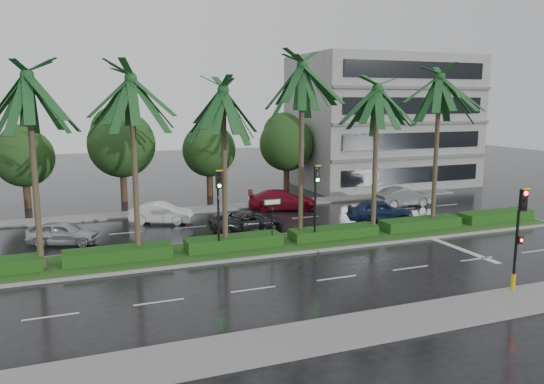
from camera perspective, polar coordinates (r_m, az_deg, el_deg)
name	(u,v)px	position (r m, az deg, el deg)	size (l,w,h in m)	color
ground	(293,249)	(28.78, 2.24, -6.20)	(120.00, 120.00, 0.00)	black
near_sidewalk	(405,321)	(20.36, 14.09, -13.27)	(40.00, 2.40, 0.12)	slate
far_sidewalk	(229,207)	(39.75, -4.67, -1.64)	(40.00, 2.00, 0.12)	slate
median	(286,243)	(29.65, 1.47, -5.56)	(36.00, 4.00, 0.15)	gray
hedge	(286,237)	(29.55, 1.47, -4.86)	(35.20, 1.40, 0.60)	#154313
lane_markings	(346,246)	(29.72, 7.98, -5.76)	(34.00, 13.06, 0.01)	silver
palm_row	(264,92)	(28.14, -0.85, 10.71)	(26.30, 4.20, 10.48)	#3C3422
signal_near	(519,235)	(24.00, 25.01, -4.21)	(0.34, 0.45, 4.36)	black
signal_median_left	(219,199)	(27.06, -5.76, -0.75)	(0.34, 0.42, 4.36)	black
signal_median_right	(316,192)	(28.99, 4.77, -0.03)	(0.34, 0.42, 4.36)	black
street_sign	(272,211)	(28.33, 0.03, -2.02)	(0.95, 0.09, 2.60)	black
bg_trees	(205,144)	(44.42, -7.19, 5.15)	(32.36, 5.22, 7.54)	#3B251A
building	(382,121)	(51.69, 11.74, 7.47)	(16.00, 10.00, 12.00)	slate
car_silver	(64,233)	(31.76, -21.51, -4.12)	(3.89, 1.56, 1.32)	#B1B3BA
car_white	(162,213)	(35.42, -11.78, -2.23)	(4.07, 1.42, 1.34)	silver
car_darkgrey	(248,222)	(32.43, -2.62, -3.20)	(4.61, 2.12, 1.28)	#242427
car_red	(282,200)	(38.91, 1.10, -0.86)	(5.02, 2.04, 1.46)	maroon
car_blue	(380,211)	(35.77, 11.56, -2.00)	(4.32, 1.74, 1.47)	#19284C
car_grey	(403,197)	(41.38, 13.93, -0.51)	(4.41, 1.54, 1.45)	#5A5D60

